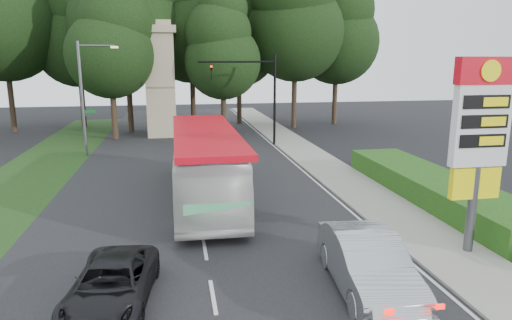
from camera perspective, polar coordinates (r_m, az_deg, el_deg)
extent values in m
plane|color=black|center=(13.44, -5.20, -17.76)|extent=(120.00, 120.00, 0.00)
cube|color=black|center=(24.55, -7.70, -3.62)|extent=(14.00, 80.00, 0.02)
cube|color=gray|center=(26.26, 11.17, -2.57)|extent=(3.00, 80.00, 0.12)
cube|color=#193814|center=(31.54, -25.74, -1.17)|extent=(5.00, 50.00, 0.02)
cube|color=#204412|center=(23.99, 21.41, -3.31)|extent=(3.00, 14.00, 1.20)
cylinder|color=#59595E|center=(17.70, 25.35, -5.72)|extent=(0.32, 0.32, 3.20)
cube|color=#FFE90D|center=(17.44, 25.65, -2.59)|extent=(1.80, 0.25, 1.10)
cube|color=silver|center=(17.07, 26.28, 3.91)|extent=(2.00, 0.35, 2.80)
cube|color=red|center=(16.94, 26.87, 9.94)|extent=(2.10, 0.40, 0.90)
cylinder|color=#FFE90D|center=(16.76, 27.32, 9.88)|extent=(0.70, 0.05, 0.70)
cube|color=black|center=(16.84, 26.92, 6.50)|extent=(1.70, 0.04, 0.45)
cube|color=black|center=(16.90, 26.70, 4.31)|extent=(1.70, 0.04, 0.45)
cube|color=black|center=(16.99, 26.49, 2.15)|extent=(1.70, 0.04, 0.45)
cylinder|color=black|center=(36.60, 2.35, 7.47)|extent=(0.20, 0.20, 7.20)
cylinder|color=black|center=(35.93, -2.40, 12.17)|extent=(6.00, 0.14, 0.14)
imported|color=black|center=(35.71, -5.64, 11.72)|extent=(0.18, 0.22, 1.10)
sphere|color=#FF0C05|center=(35.57, -5.62, 11.56)|extent=(0.18, 0.18, 0.18)
cylinder|color=#59595E|center=(34.29, -20.90, 7.02)|extent=(0.20, 0.20, 8.00)
cylinder|color=#59595E|center=(33.99, -19.35, 13.35)|extent=(2.40, 0.12, 0.12)
cube|color=#FFE599|center=(33.83, -17.28, 13.32)|extent=(0.50, 0.22, 0.14)
cube|color=#0C591E|center=(34.28, -20.05, 5.73)|extent=(0.85, 0.04, 0.22)
cube|color=#0C591E|center=(34.83, -20.62, 5.29)|extent=(0.04, 0.85, 0.22)
cube|color=tan|center=(41.67, -11.83, 9.07)|extent=(2.50, 2.50, 9.00)
cube|color=tan|center=(41.69, -12.13, 15.66)|extent=(3.00, 3.00, 0.60)
cube|color=tan|center=(41.72, -12.16, 16.35)|extent=(2.20, 2.20, 0.50)
cylinder|color=#2D2116|center=(49.11, -28.27, 6.75)|extent=(0.50, 0.50, 6.30)
sphere|color=black|center=(49.06, -29.06, 14.27)|extent=(9.80, 9.80, 9.80)
cylinder|color=#2D2116|center=(49.60, -20.88, 6.93)|extent=(0.50, 0.50, 5.40)
sphere|color=black|center=(49.46, -21.38, 13.33)|extent=(8.40, 8.40, 8.40)
sphere|color=black|center=(49.64, -21.67, 16.79)|extent=(7.20, 7.20, 7.20)
cylinder|color=#2D2116|center=(44.92, -15.52, 7.49)|extent=(0.50, 0.50, 6.48)
sphere|color=black|center=(44.89, -16.03, 15.98)|extent=(10.08, 10.08, 10.08)
cylinder|color=#2D2116|center=(46.78, -7.89, 7.67)|extent=(0.50, 0.50, 5.94)
sphere|color=black|center=(46.69, -8.12, 15.16)|extent=(9.24, 9.24, 9.24)
sphere|color=black|center=(46.97, -8.25, 19.18)|extent=(7.92, 7.92, 7.92)
cylinder|color=#2D2116|center=(49.26, -2.11, 7.59)|extent=(0.50, 0.50, 5.22)
sphere|color=black|center=(49.10, -2.16, 13.84)|extent=(8.12, 8.12, 8.12)
sphere|color=black|center=(49.25, -2.19, 17.22)|extent=(6.96, 6.96, 6.96)
cylinder|color=#2D2116|center=(46.30, 4.79, 7.81)|extent=(0.50, 0.50, 6.12)
sphere|color=black|center=(46.23, 4.93, 15.60)|extent=(9.52, 9.52, 9.52)
cylinder|color=#2D2116|center=(49.72, 9.81, 7.67)|extent=(0.50, 0.50, 5.58)
sphere|color=black|center=(49.60, 10.06, 14.29)|extent=(8.68, 8.68, 8.68)
sphere|color=black|center=(49.80, 10.20, 17.85)|extent=(7.44, 7.44, 7.44)
cylinder|color=#2D2116|center=(41.15, -17.33, 5.71)|extent=(0.50, 0.50, 4.68)
sphere|color=black|center=(40.91, -17.77, 12.41)|extent=(7.28, 7.28, 7.28)
sphere|color=black|center=(41.02, -18.02, 16.03)|extent=(6.24, 6.24, 6.24)
cylinder|color=#2D2116|center=(41.58, -4.07, 6.05)|extent=(0.50, 0.50, 4.32)
sphere|color=black|center=(41.33, -4.16, 12.18)|extent=(6.72, 6.72, 6.72)
sphere|color=black|center=(41.39, -4.22, 15.51)|extent=(5.76, 5.76, 5.76)
sphere|color=black|center=(41.55, -4.26, 18.31)|extent=(4.32, 4.32, 4.32)
imported|color=silver|center=(22.34, -6.32, -0.66)|extent=(3.14, 12.41, 3.44)
imported|color=#A7AAAE|center=(14.16, 13.77, -12.44)|extent=(2.33, 5.48, 1.76)
imported|color=black|center=(13.73, -17.59, -14.62)|extent=(2.59, 4.80, 1.28)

